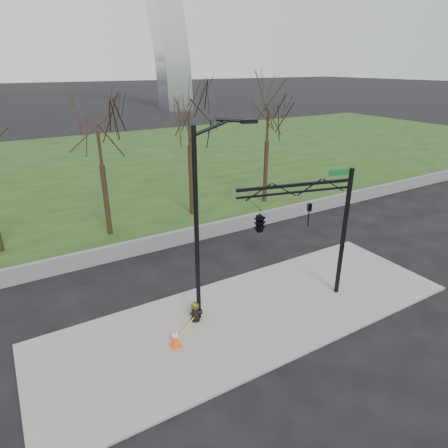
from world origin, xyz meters
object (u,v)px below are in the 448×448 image
traffic_cone (175,338)px  fire_hydrant (196,312)px  traffic_signal_mast (277,219)px  street_light (202,215)px

traffic_cone → fire_hydrant: bearing=37.1°
traffic_cone → traffic_signal_mast: bearing=4.7°
street_light → traffic_signal_mast: 3.17m
fire_hydrant → traffic_signal_mast: size_ratio=0.15×
fire_hydrant → street_light: size_ratio=0.11×
traffic_signal_mast → fire_hydrant: bearing=-176.9°
street_light → traffic_signal_mast: street_light is taller
traffic_cone → traffic_signal_mast: size_ratio=0.12×
traffic_signal_mast → traffic_cone: bearing=-161.8°
fire_hydrant → traffic_cone: 1.73m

